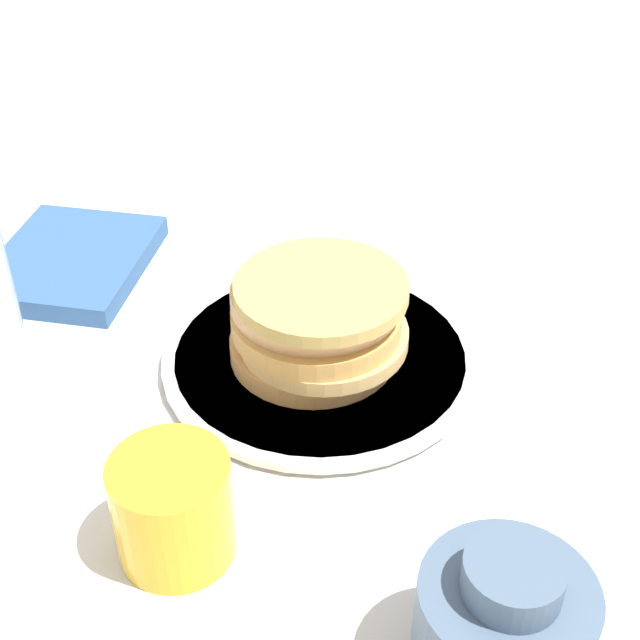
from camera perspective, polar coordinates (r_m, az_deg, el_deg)
name	(u,v)px	position (r m, az deg, el deg)	size (l,w,h in m)	color
ground_plane	(337,372)	(0.75, 1.08, -3.34)	(4.00, 4.00, 0.00)	silver
plate	(320,358)	(0.76, 0.00, -2.43)	(0.27, 0.27, 0.01)	silver
pancake_stack	(317,319)	(0.73, -0.16, 0.07)	(0.15, 0.15, 0.08)	tan
juice_glass	(173,508)	(0.60, -9.38, -11.82)	(0.08, 0.08, 0.08)	yellow
cream_jug	(502,631)	(0.54, 11.57, -18.91)	(0.10, 0.10, 0.10)	#4C6075
napkin	(72,262)	(0.91, -15.60, 3.61)	(0.22, 0.21, 0.02)	#33598C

